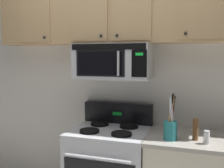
# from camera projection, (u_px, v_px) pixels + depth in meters

# --- Properties ---
(back_wall) EXTENTS (5.20, 0.10, 2.70)m
(back_wall) POSITION_uv_depth(u_px,v_px,m) (120.00, 81.00, 2.88)
(back_wall) COLOR silver
(back_wall) RESTS_ON ground_plane
(over_range_microwave) EXTENTS (0.76, 0.43, 0.35)m
(over_range_microwave) POSITION_uv_depth(u_px,v_px,m) (114.00, 61.00, 2.62)
(over_range_microwave) COLOR #B7BABF
(upper_cabinets) EXTENTS (2.50, 0.36, 0.55)m
(upper_cabinets) POSITION_uv_depth(u_px,v_px,m) (114.00, 16.00, 2.60)
(upper_cabinets) COLOR tan
(utensil_crock_teal) EXTENTS (0.12, 0.12, 0.41)m
(utensil_crock_teal) POSITION_uv_depth(u_px,v_px,m) (171.00, 126.00, 2.25)
(utensil_crock_teal) COLOR teal
(utensil_crock_teal) RESTS_ON counter_segment
(salt_shaker) EXTENTS (0.05, 0.05, 0.11)m
(salt_shaker) POSITION_uv_depth(u_px,v_px,m) (207.00, 137.00, 2.15)
(salt_shaker) COLOR white
(salt_shaker) RESTS_ON counter_segment
(pepper_mill) EXTENTS (0.05, 0.05, 0.19)m
(pepper_mill) POSITION_uv_depth(u_px,v_px,m) (195.00, 129.00, 2.24)
(pepper_mill) COLOR brown
(pepper_mill) RESTS_ON counter_segment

